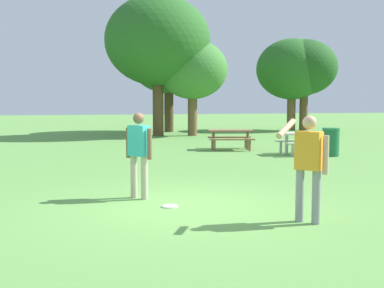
{
  "coord_description": "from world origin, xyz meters",
  "views": [
    {
      "loc": [
        -1.99,
        -8.06,
        1.85
      ],
      "look_at": [
        0.43,
        1.18,
        1.0
      ],
      "focal_mm": 44.74,
      "sensor_mm": 36.0,
      "label": 1
    }
  ],
  "objects": [
    {
      "name": "ground_plane",
      "position": [
        0.0,
        0.0,
        0.0
      ],
      "size": [
        120.0,
        120.0,
        0.0
      ],
      "primitive_type": "plane",
      "color": "#609947"
    },
    {
      "name": "person_thrower",
      "position": [
        1.53,
        -1.57,
        0.96
      ],
      "size": [
        0.84,
        0.48,
        1.64
      ],
      "color": "gray",
      "rests_on": "ground"
    },
    {
      "name": "person_catcher",
      "position": [
        -0.68,
        0.91,
        0.94
      ],
      "size": [
        0.44,
        0.48,
        1.64
      ],
      "color": "#B7AD93",
      "rests_on": "ground"
    },
    {
      "name": "frisbee",
      "position": [
        -0.27,
        0.04,
        0.01
      ],
      "size": [
        0.29,
        0.29,
        0.03
      ],
      "primitive_type": "cylinder",
      "color": "white",
      "rests_on": "ground"
    },
    {
      "name": "picnic_table_near",
      "position": [
        6.04,
        7.03,
        0.56
      ],
      "size": [
        1.83,
        1.57,
        0.77
      ],
      "color": "beige",
      "rests_on": "ground"
    },
    {
      "name": "picnic_table_far",
      "position": [
        4.09,
        9.3,
        0.56
      ],
      "size": [
        1.98,
        1.78,
        0.77
      ],
      "color": "olive",
      "rests_on": "ground"
    },
    {
      "name": "trash_can_beside_table",
      "position": [
        6.66,
        6.36,
        0.48
      ],
      "size": [
        0.59,
        0.59,
        0.96
      ],
      "color": "#1E663D",
      "rests_on": "ground"
    },
    {
      "name": "tree_broad_center",
      "position": [
        2.77,
        17.31,
        5.04
      ],
      "size": [
        5.61,
        5.61,
        7.45
      ],
      "color": "brown",
      "rests_on": "ground"
    },
    {
      "name": "tree_far_right",
      "position": [
        4.03,
        20.52,
        4.37
      ],
      "size": [
        4.83,
        4.83,
        6.45
      ],
      "color": "#4C3823",
      "rests_on": "ground"
    },
    {
      "name": "tree_slender_mid",
      "position": [
        4.58,
        16.93,
        3.54
      ],
      "size": [
        3.75,
        3.75,
        5.16
      ],
      "color": "brown",
      "rests_on": "ground"
    },
    {
      "name": "tree_back_left",
      "position": [
        11.98,
        20.09,
        3.88
      ],
      "size": [
        4.55,
        4.55,
        5.84
      ],
      "color": "brown",
      "rests_on": "ground"
    },
    {
      "name": "tree_back_right",
      "position": [
        12.66,
        19.72,
        3.98
      ],
      "size": [
        4.12,
        4.12,
        5.76
      ],
      "color": "brown",
      "rests_on": "ground"
    }
  ]
}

